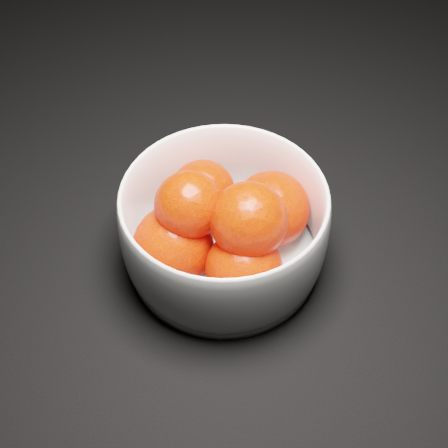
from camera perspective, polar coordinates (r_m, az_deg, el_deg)
The scene contains 2 objects.
bowl at distance 0.57m, azimuth 0.00°, elevation -0.30°, with size 0.19×0.19×0.09m.
orange_pile at distance 0.56m, azimuth -0.04°, elevation -0.11°, with size 0.15×0.16×0.11m.
Camera 1 is at (-0.02, -0.54, 0.48)m, focal length 50.00 mm.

